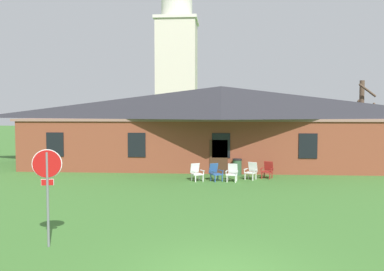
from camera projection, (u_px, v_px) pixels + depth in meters
The scene contains 10 objects.
brick_building at pixel (221, 124), 29.04m from camera, with size 26.98×10.40×5.67m.
dome_tower at pixel (177, 65), 49.16m from camera, with size 5.18×5.18×20.93m.
stop_sign at pixel (47, 178), 11.02m from camera, with size 0.78×0.25×2.74m.
lawn_chair_by_porch at pixel (196, 172), 21.78m from camera, with size 0.83×0.86×0.96m.
lawn_chair_near_door at pixel (215, 172), 21.79m from camera, with size 0.84×0.87×0.96m.
lawn_chair_left_end at pixel (232, 172), 21.64m from camera, with size 0.71×0.75×0.96m.
lawn_chair_middle at pixel (252, 171), 22.30m from camera, with size 0.82×0.85×0.96m.
lawn_chair_right_end at pixel (268, 170), 22.69m from camera, with size 0.79×0.84×0.96m.
bare_tree_beside_building at pixel (362, 118), 30.60m from camera, with size 1.78×1.86×6.21m.
trash_bin at pixel (237, 167), 23.84m from camera, with size 0.56×0.56×0.98m.
Camera 1 is at (-0.00, -8.94, 3.76)m, focal length 37.18 mm.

